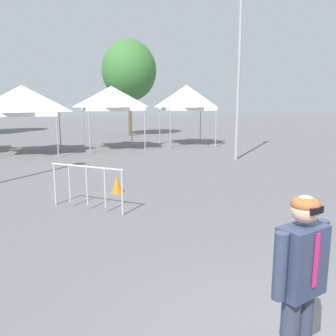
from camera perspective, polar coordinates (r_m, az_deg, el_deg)
The scene contains 8 objects.
canopy_tent_behind_center at distance 19.20m, azimuth -22.78°, elevation 10.18°, with size 3.67×3.67×3.45m.
canopy_tent_left_of_center at distance 19.96m, azimuth -9.23°, elevation 11.21°, with size 3.19×3.19×3.51m.
canopy_tent_behind_right at distance 21.77m, azimuth 3.10°, elevation 11.45°, with size 3.16×3.16×3.68m.
person_foreground at distance 3.28m, azimuth 20.83°, elevation -16.96°, with size 0.63×0.34×1.78m.
light_pole_opposite_side at distance 16.36m, azimuth 11.73°, elevation 19.66°, with size 0.36×0.36×9.24m.
tree_behind_tents_right at distance 28.58m, azimuth -6.40°, elevation 15.58°, with size 4.29×4.29×7.48m.
crowd_barrier_near_person at distance 8.48m, azimuth -13.24°, elevation -1.78°, with size 1.56×1.48×1.08m.
traffic_cone_lot_center at distance 10.01m, azimuth -8.39°, elevation -2.72°, with size 0.32×0.32×0.50m, color orange.
Camera 1 is at (-2.19, -2.18, 2.50)m, focal length 37.11 mm.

